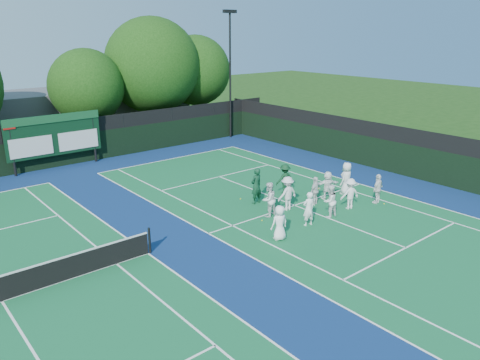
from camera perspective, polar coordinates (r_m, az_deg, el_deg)
ground at (r=23.68m, az=8.41°, el=-3.76°), size 120.00×120.00×0.00m
court_apron at (r=20.69m, az=-5.03°, el=-6.91°), size 34.00×32.00×0.01m
near_court at (r=24.30m, az=6.66°, el=-3.09°), size 11.05×23.85×0.01m
left_court at (r=17.97m, az=-27.04°, el=-13.03°), size 11.05×23.85×0.01m
back_fence at (r=33.13m, az=-20.14°, el=4.05°), size 34.00×0.08×3.00m
divider_fence_right at (r=30.79m, az=18.48°, el=3.23°), size 0.08×32.00×3.00m
scoreboard at (r=32.26m, az=-21.72°, el=5.05°), size 6.00×0.21×3.55m
clubhouse at (r=41.74m, az=-18.92°, el=7.75°), size 18.00×6.00×4.00m
light_pole_right at (r=38.72m, az=-1.22°, el=14.39°), size 1.20×0.30×10.12m
tennis_net at (r=17.75m, az=-27.26°, el=-11.68°), size 11.30×0.10×1.10m
tree_c at (r=37.00m, az=-18.01°, el=10.61°), size 5.48×5.48×7.41m
tree_d at (r=39.30m, az=-10.48°, el=13.29°), size 7.60×7.60×9.71m
tree_e at (r=41.55m, az=-5.30°, el=12.96°), size 5.94×5.94×8.28m
tennis_ball_0 at (r=21.85m, az=4.12°, el=-5.41°), size 0.07×0.07×0.07m
tennis_ball_1 at (r=24.47m, az=8.30°, el=-2.94°), size 0.07×0.07×0.07m
tennis_ball_2 at (r=25.43m, az=17.17°, el=-2.77°), size 0.07×0.07×0.07m
tennis_ball_3 at (r=22.25m, az=2.70°, el=-4.94°), size 0.07×0.07×0.07m
tennis_ball_4 at (r=24.97m, az=0.06°, el=-2.32°), size 0.07×0.07×0.07m
tennis_ball_5 at (r=26.98m, az=9.56°, el=-1.02°), size 0.07×0.07×0.07m
player_front_0 at (r=20.12m, az=4.84°, el=-5.23°), size 0.85×0.64×1.56m
player_front_1 at (r=21.70m, az=8.36°, el=-3.50°), size 0.66×0.50×1.63m
player_front_2 at (r=22.88m, az=10.91°, el=-2.53°), size 0.82×0.65×1.61m
player_front_3 at (r=24.12m, az=13.24°, el=-1.64°), size 1.15×0.85×1.59m
player_front_4 at (r=25.24m, az=16.45°, el=-1.03°), size 0.98×0.54×1.58m
player_back_0 at (r=22.54m, az=3.53°, el=-2.39°), size 0.90×0.74×1.72m
player_back_1 at (r=23.41m, az=5.79°, el=-1.64°), size 1.16×0.70×1.74m
player_back_2 at (r=24.33m, az=9.17°, el=-1.30°), size 0.94×0.53×1.51m
player_back_3 at (r=25.28m, az=10.61°, el=-0.62°), size 1.48×0.98×1.53m
player_back_4 at (r=26.18m, az=12.84°, el=0.19°), size 0.97×0.72×1.80m
coach_left at (r=24.12m, az=1.99°, el=-0.73°), size 0.73×0.51×1.92m
coach_right at (r=25.79m, az=5.48°, el=0.14°), size 1.17×0.80×1.67m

